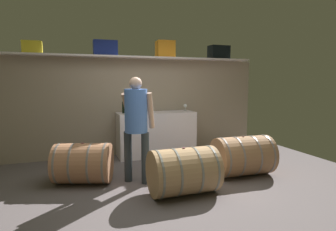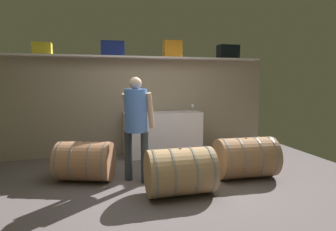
# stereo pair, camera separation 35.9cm
# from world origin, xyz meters

# --- Properties ---
(ground_plane) EXTENTS (6.63, 7.57, 0.02)m
(ground_plane) POSITION_xyz_m (0.00, 0.55, -0.01)
(ground_plane) COLOR #5E5557
(back_wall_panel) EXTENTS (5.43, 0.10, 1.95)m
(back_wall_panel) POSITION_xyz_m (0.00, 2.19, 0.97)
(back_wall_panel) COLOR gray
(back_wall_panel) RESTS_ON ground
(high_shelf_board) EXTENTS (4.99, 0.40, 0.03)m
(high_shelf_board) POSITION_xyz_m (0.00, 2.04, 1.96)
(high_shelf_board) COLOR silver
(high_shelf_board) RESTS_ON back_wall_panel
(toolcase_yellow) EXTENTS (0.33, 0.31, 0.21)m
(toolcase_yellow) POSITION_xyz_m (-1.85, 2.04, 2.08)
(toolcase_yellow) COLOR yellow
(toolcase_yellow) RESTS_ON high_shelf_board
(toolcase_navy) EXTENTS (0.44, 0.27, 0.28)m
(toolcase_navy) POSITION_xyz_m (-0.60, 2.04, 2.12)
(toolcase_navy) COLOR navy
(toolcase_navy) RESTS_ON high_shelf_board
(toolcase_orange) EXTENTS (0.38, 0.32, 0.33)m
(toolcase_orange) POSITION_xyz_m (0.61, 2.04, 2.14)
(toolcase_orange) COLOR orange
(toolcase_orange) RESTS_ON high_shelf_board
(toolcase_black) EXTENTS (0.44, 0.26, 0.29)m
(toolcase_black) POSITION_xyz_m (1.85, 2.04, 2.12)
(toolcase_black) COLOR black
(toolcase_black) RESTS_ON high_shelf_board
(work_cabinet) EXTENTS (1.55, 0.53, 0.88)m
(work_cabinet) POSITION_xyz_m (0.35, 1.86, 0.44)
(work_cabinet) COLOR white
(work_cabinet) RESTS_ON ground
(wine_bottle_clear) EXTENTS (0.07, 0.07, 0.30)m
(wine_bottle_clear) POSITION_xyz_m (-0.26, 1.74, 1.01)
(wine_bottle_clear) COLOR #B4C5C0
(wine_bottle_clear) RESTS_ON work_cabinet
(wine_bottle_dark) EXTENTS (0.07, 0.07, 0.30)m
(wine_bottle_dark) POSITION_xyz_m (-0.29, 1.92, 1.00)
(wine_bottle_dark) COLOR black
(wine_bottle_dark) RESTS_ON work_cabinet
(wine_glass) EXTENTS (0.07, 0.07, 0.14)m
(wine_glass) POSITION_xyz_m (1.02, 1.93, 0.98)
(wine_glass) COLOR white
(wine_glass) RESTS_ON work_cabinet
(wine_barrel_near) EXTENTS (0.88, 0.63, 0.63)m
(wine_barrel_near) POSITION_xyz_m (0.11, -0.15, 0.31)
(wine_barrel_near) COLOR #A57F54
(wine_barrel_near) RESTS_ON ground
(wine_barrel_far) EXTENTS (0.95, 0.81, 0.61)m
(wine_barrel_far) POSITION_xyz_m (-1.12, 0.71, 0.30)
(wine_barrel_far) COLOR #AF7551
(wine_barrel_far) RESTS_ON ground
(wine_barrel_flank) EXTENTS (0.93, 0.67, 0.64)m
(wine_barrel_flank) POSITION_xyz_m (1.29, 0.23, 0.32)
(wine_barrel_flank) COLOR #9D704A
(wine_barrel_flank) RESTS_ON ground
(winemaker_pouring) EXTENTS (0.50, 0.49, 1.56)m
(winemaker_pouring) POSITION_xyz_m (-0.37, 0.49, 0.96)
(winemaker_pouring) COLOR #273036
(winemaker_pouring) RESTS_ON ground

